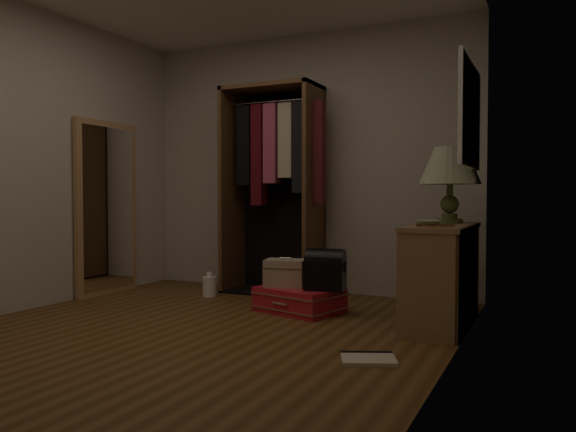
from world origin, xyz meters
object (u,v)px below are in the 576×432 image
object	(u,v)px
pink_suitcase	(299,300)
table_lamp	(450,168)
black_bag	(326,269)
console_bookshelf	(442,272)
white_jug	(210,286)
open_wardrobe	(277,170)
floor_mirror	(107,208)
train_case	(286,273)

from	to	relation	value
pink_suitcase	table_lamp	world-z (taller)	table_lamp
pink_suitcase	black_bag	world-z (taller)	black_bag
console_bookshelf	white_jug	bearing A→B (deg)	173.61
console_bookshelf	open_wardrobe	bearing A→B (deg)	157.27
console_bookshelf	open_wardrobe	xyz separation A→B (m)	(-1.75, 0.73, 0.83)
open_wardrobe	floor_mirror	size ratio (longest dim) A/B	1.21
floor_mirror	pink_suitcase	bearing A→B (deg)	-0.07
open_wardrobe	white_jug	distance (m)	1.31
table_lamp	console_bookshelf	bearing A→B (deg)	-91.02
floor_mirror	pink_suitcase	size ratio (longest dim) A/B	2.18
pink_suitcase	black_bag	bearing A→B (deg)	8.61
open_wardrobe	train_case	distance (m)	1.28
train_case	black_bag	bearing A→B (deg)	-14.66
console_bookshelf	train_case	size ratio (longest dim) A/B	2.96
floor_mirror	white_jug	size ratio (longest dim) A/B	7.20
train_case	black_bag	size ratio (longest dim) A/B	1.12
floor_mirror	white_jug	distance (m)	1.29
pink_suitcase	black_bag	distance (m)	0.37
open_wardrobe	white_jug	size ratio (longest dim) A/B	8.68
floor_mirror	console_bookshelf	bearing A→B (deg)	0.67
open_wardrobe	train_case	bearing A→B (deg)	-58.91
pink_suitcase	black_bag	xyz separation A→B (m)	(0.25, -0.03, 0.28)
console_bookshelf	pink_suitcase	distance (m)	1.19
console_bookshelf	table_lamp	distance (m)	0.85
open_wardrobe	white_jug	world-z (taller)	open_wardrobe
pink_suitcase	train_case	xyz separation A→B (m)	(-0.12, -0.01, 0.22)
open_wardrobe	pink_suitcase	distance (m)	1.48
pink_suitcase	floor_mirror	bearing A→B (deg)	-164.40
table_lamp	white_jug	xyz separation A→B (m)	(-2.23, -0.04, -1.09)
open_wardrobe	table_lamp	xyz separation A→B (m)	(1.75, -0.44, -0.03)
black_bag	table_lamp	bearing A→B (deg)	12.91
floor_mirror	table_lamp	distance (m)	3.28
black_bag	table_lamp	distance (m)	1.27
console_bookshelf	pink_suitcase	bearing A→B (deg)	-177.99
console_bookshelf	black_bag	size ratio (longest dim) A/B	3.32
train_case	table_lamp	bearing A→B (deg)	3.63
train_case	pink_suitcase	bearing A→B (deg)	-7.38
console_bookshelf	train_case	distance (m)	1.28
pink_suitcase	train_case	world-z (taller)	train_case
train_case	white_jug	distance (m)	1.02
table_lamp	pink_suitcase	bearing A→B (deg)	-164.04
open_wardrobe	floor_mirror	world-z (taller)	open_wardrobe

